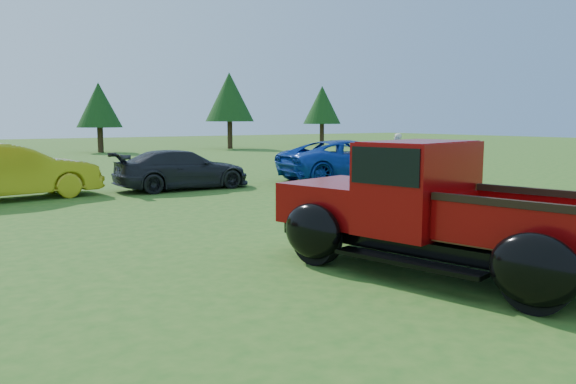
{
  "coord_description": "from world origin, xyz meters",
  "views": [
    {
      "loc": [
        -3.91,
        -6.34,
        2.07
      ],
      "look_at": [
        0.46,
        0.2,
        1.06
      ],
      "focal_mm": 35.0,
      "sensor_mm": 36.0,
      "label": 1
    }
  ],
  "objects_px": {
    "tree_far_east": "(322,105)",
    "show_car_grey": "(183,170)",
    "pickup_truck": "(417,208)",
    "show_car_yellow": "(9,172)",
    "tree_east": "(229,97)",
    "tree_mid_right": "(99,105)",
    "show_car_blue": "(350,160)",
    "spectator": "(396,155)"
  },
  "relations": [
    {
      "from": "spectator",
      "to": "show_car_grey",
      "type": "bearing_deg",
      "value": -31.67
    },
    {
      "from": "tree_east",
      "to": "show_car_blue",
      "type": "xyz_separation_m",
      "value": [
        -6.5,
        -21.09,
        -2.96
      ]
    },
    {
      "from": "tree_east",
      "to": "tree_far_east",
      "type": "distance_m",
      "value": 9.06
    },
    {
      "from": "tree_far_east",
      "to": "show_car_grey",
      "type": "xyz_separation_m",
      "value": [
        -21.24,
        -21.15,
        -2.66
      ]
    },
    {
      "from": "show_car_yellow",
      "to": "pickup_truck",
      "type": "bearing_deg",
      "value": -167.64
    },
    {
      "from": "pickup_truck",
      "to": "show_car_blue",
      "type": "bearing_deg",
      "value": 40.93
    },
    {
      "from": "tree_far_east",
      "to": "pickup_truck",
      "type": "relative_size",
      "value": 0.94
    },
    {
      "from": "tree_mid_right",
      "to": "tree_east",
      "type": "relative_size",
      "value": 0.81
    },
    {
      "from": "show_car_yellow",
      "to": "show_car_blue",
      "type": "relative_size",
      "value": 0.89
    },
    {
      "from": "spectator",
      "to": "tree_far_east",
      "type": "bearing_deg",
      "value": -147.52
    },
    {
      "from": "pickup_truck",
      "to": "show_car_yellow",
      "type": "relative_size",
      "value": 1.14
    },
    {
      "from": "tree_mid_right",
      "to": "show_car_blue",
      "type": "relative_size",
      "value": 0.88
    },
    {
      "from": "pickup_truck",
      "to": "show_car_blue",
      "type": "distance_m",
      "value": 11.43
    },
    {
      "from": "show_car_grey",
      "to": "spectator",
      "type": "relative_size",
      "value": 2.58
    },
    {
      "from": "tree_mid_right",
      "to": "show_car_grey",
      "type": "distance_m",
      "value": 21.04
    },
    {
      "from": "tree_far_east",
      "to": "show_car_grey",
      "type": "bearing_deg",
      "value": -135.13
    },
    {
      "from": "tree_far_east",
      "to": "pickup_truck",
      "type": "bearing_deg",
      "value": -125.15
    },
    {
      "from": "tree_mid_right",
      "to": "tree_far_east",
      "type": "distance_m",
      "value": 18.01
    },
    {
      "from": "show_car_grey",
      "to": "spectator",
      "type": "bearing_deg",
      "value": -93.8
    },
    {
      "from": "pickup_truck",
      "to": "show_car_grey",
      "type": "xyz_separation_m",
      "value": [
        0.87,
        10.26,
        -0.26
      ]
    },
    {
      "from": "show_car_yellow",
      "to": "show_car_blue",
      "type": "xyz_separation_m",
      "value": [
        10.4,
        -1.3,
        -0.04
      ]
    },
    {
      "from": "tree_east",
      "to": "tree_far_east",
      "type": "relative_size",
      "value": 1.12
    },
    {
      "from": "show_car_grey",
      "to": "spectator",
      "type": "height_order",
      "value": "spectator"
    },
    {
      "from": "show_car_grey",
      "to": "show_car_blue",
      "type": "relative_size",
      "value": 0.81
    },
    {
      "from": "tree_mid_right",
      "to": "show_car_yellow",
      "type": "xyz_separation_m",
      "value": [
        -7.9,
        -20.29,
        -2.24
      ]
    },
    {
      "from": "show_car_yellow",
      "to": "tree_far_east",
      "type": "bearing_deg",
      "value": -58.48
    },
    {
      "from": "tree_mid_right",
      "to": "show_car_yellow",
      "type": "distance_m",
      "value": 21.89
    },
    {
      "from": "show_car_grey",
      "to": "tree_east",
      "type": "bearing_deg",
      "value": -29.97
    },
    {
      "from": "tree_mid_right",
      "to": "pickup_truck",
      "type": "relative_size",
      "value": 0.87
    },
    {
      "from": "tree_mid_right",
      "to": "spectator",
      "type": "xyz_separation_m",
      "value": [
        4.87,
        -21.37,
        -2.19
      ]
    },
    {
      "from": "show_car_grey",
      "to": "tree_far_east",
      "type": "bearing_deg",
      "value": -43.82
    },
    {
      "from": "tree_mid_right",
      "to": "pickup_truck",
      "type": "xyz_separation_m",
      "value": [
        -4.11,
        -30.91,
        -2.13
      ]
    },
    {
      "from": "show_car_yellow",
      "to": "tree_east",
      "type": "bearing_deg",
      "value": -47.73
    },
    {
      "from": "tree_far_east",
      "to": "show_car_grey",
      "type": "relative_size",
      "value": 1.18
    },
    {
      "from": "tree_east",
      "to": "show_car_grey",
      "type": "bearing_deg",
      "value": -121.29
    },
    {
      "from": "spectator",
      "to": "show_car_yellow",
      "type": "bearing_deg",
      "value": -31.39
    },
    {
      "from": "tree_east",
      "to": "tree_far_east",
      "type": "bearing_deg",
      "value": 6.34
    },
    {
      "from": "tree_east",
      "to": "show_car_grey",
      "type": "height_order",
      "value": "tree_east"
    },
    {
      "from": "tree_mid_right",
      "to": "show_car_blue",
      "type": "height_order",
      "value": "tree_mid_right"
    },
    {
      "from": "tree_mid_right",
      "to": "show_car_blue",
      "type": "bearing_deg",
      "value": -83.4
    },
    {
      "from": "tree_mid_right",
      "to": "tree_east",
      "type": "bearing_deg",
      "value": -3.18
    },
    {
      "from": "tree_far_east",
      "to": "pickup_truck",
      "type": "distance_m",
      "value": 38.49
    }
  ]
}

